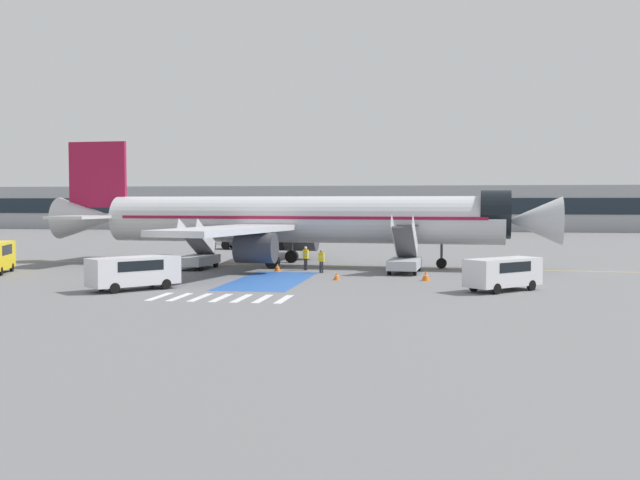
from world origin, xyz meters
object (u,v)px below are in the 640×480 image
object	(u,v)px
traffic_cone_1	(337,276)
traffic_cone_2	(426,276)
traffic_cone_0	(277,267)
boarding_stairs_forward	(405,259)
terminal_building	(316,208)
service_van_0	(134,270)
ground_crew_1	(306,256)
ground_crew_0	(321,260)
service_van_1	(503,271)
boarding_stairs_aft	(197,256)
fuel_tanker	(258,234)
airliner	(294,220)

from	to	relation	value
traffic_cone_1	traffic_cone_2	size ratio (longest dim) A/B	0.78
traffic_cone_0	traffic_cone_2	bearing A→B (deg)	-24.42
boarding_stairs_forward	terminal_building	xyz separation A→B (m)	(-21.12, 85.96, 3.09)
service_van_0	ground_crew_1	bearing A→B (deg)	102.19
ground_crew_0	traffic_cone_1	size ratio (longest dim) A/B	3.36
service_van_1	traffic_cone_0	world-z (taller)	service_van_1
ground_crew_0	traffic_cone_2	bearing A→B (deg)	161.83
boarding_stairs_aft	traffic_cone_0	distance (m)	6.82
fuel_tanker	terminal_building	distance (m)	60.72
traffic_cone_0	terminal_building	world-z (taller)	terminal_building
traffic_cone_0	traffic_cone_1	xyz separation A→B (m)	(5.43, -5.76, -0.03)
service_van_0	service_van_1	distance (m)	22.32
service_van_0	traffic_cone_2	world-z (taller)	service_van_0
airliner	ground_crew_0	bearing A→B (deg)	32.27
boarding_stairs_forward	service_van_0	xyz separation A→B (m)	(-15.73, -13.46, 0.18)
ground_crew_1	terminal_building	xyz separation A→B (m)	(-13.34, 84.74, 3.05)
airliner	traffic_cone_1	bearing A→B (deg)	28.74
boarding_stairs_aft	traffic_cone_2	xyz separation A→B (m)	(18.21, -6.08, -0.66)
service_van_0	airliner	bearing A→B (deg)	111.92
airliner	service_van_0	xyz separation A→B (m)	(-6.27, -18.49, -2.61)
fuel_tanker	traffic_cone_0	distance (m)	26.54
ground_crew_0	service_van_0	bearing A→B (deg)	63.11
ground_crew_1	traffic_cone_0	bearing A→B (deg)	48.98
service_van_0	ground_crew_1	world-z (taller)	service_van_0
fuel_tanker	traffic_cone_2	size ratio (longest dim) A/B	13.93
boarding_stairs_forward	traffic_cone_2	world-z (taller)	boarding_stairs_forward
service_van_0	ground_crew_0	size ratio (longest dim) A/B	3.09
ground_crew_0	traffic_cone_2	size ratio (longest dim) A/B	2.63
service_van_1	traffic_cone_2	world-z (taller)	service_van_1
traffic_cone_1	service_van_0	bearing A→B (deg)	-145.58
ground_crew_0	terminal_building	xyz separation A→B (m)	(-14.92, 86.82, 3.12)
terminal_building	traffic_cone_1	bearing A→B (deg)	-79.64
traffic_cone_2	boarding_stairs_aft	bearing A→B (deg)	161.54
ground_crew_0	fuel_tanker	bearing A→B (deg)	-56.17
ground_crew_0	boarding_stairs_forward	bearing A→B (deg)	-161.81
ground_crew_1	traffic_cone_1	size ratio (longest dim) A/B	3.56
boarding_stairs_forward	traffic_cone_2	bearing A→B (deg)	-68.53
ground_crew_0	terminal_building	size ratio (longest dim) A/B	0.01
fuel_tanker	ground_crew_0	world-z (taller)	fuel_tanker
ground_crew_1	traffic_cone_1	bearing A→B (deg)	136.08
service_van_0	service_van_1	size ratio (longest dim) A/B	1.10
ground_crew_0	terminal_building	world-z (taller)	terminal_building
service_van_0	traffic_cone_1	bearing A→B (deg)	75.06
service_van_0	terminal_building	bearing A→B (deg)	133.74
fuel_tanker	service_van_1	size ratio (longest dim) A/B	1.89
terminal_building	ground_crew_0	bearing A→B (deg)	-80.25
boarding_stairs_aft	service_van_0	distance (m)	14.44
boarding_stairs_forward	boarding_stairs_aft	size ratio (longest dim) A/B	1.00
ground_crew_1	traffic_cone_0	xyz separation A→B (m)	(-2.02, -1.13, -0.79)
boarding_stairs_aft	traffic_cone_0	world-z (taller)	boarding_stairs_aft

